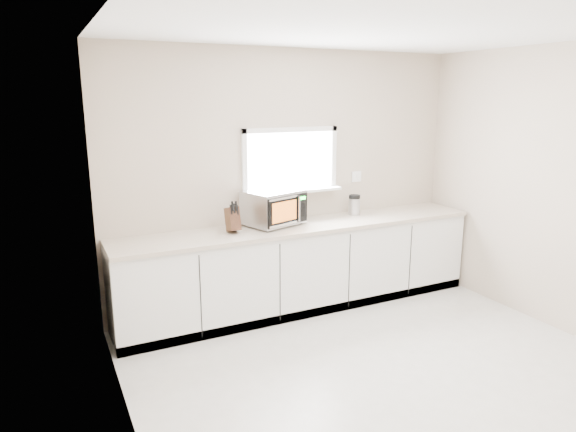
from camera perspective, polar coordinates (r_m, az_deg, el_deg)
ground at (r=4.36m, az=12.50°, el=-17.73°), size 4.00×4.00×0.00m
back_wall at (r=5.50m, az=0.19°, el=4.26°), size 4.00×0.17×2.70m
cabinets at (r=5.47m, az=1.56°, el=-5.78°), size 3.92×0.60×0.88m
countertop at (r=5.33m, az=1.64°, el=-1.13°), size 3.92×0.64×0.04m
microwave at (r=5.27m, az=-1.59°, el=1.02°), size 0.66×0.58×0.36m
knife_block at (r=5.01m, az=-6.17°, el=-0.29°), size 0.11×0.22×0.32m
cutting_board at (r=5.34m, az=-3.40°, el=0.98°), size 0.34×0.08×0.34m
coffee_grinder at (r=5.79m, az=7.38°, el=1.26°), size 0.16×0.16×0.23m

